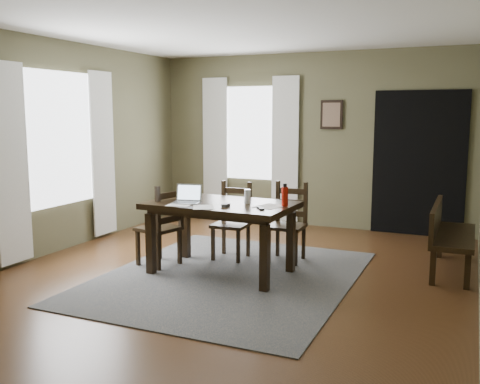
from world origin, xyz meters
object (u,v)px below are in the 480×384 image
at_px(dining_table, 221,211).
at_px(chair_back_right, 288,223).
at_px(chair_end, 162,226).
at_px(chair_back_left, 232,222).
at_px(laptop, 188,198).
at_px(bench, 447,231).
at_px(water_bottle, 285,196).

bearing_deg(dining_table, chair_back_right, 59.34).
height_order(chair_end, chair_back_left, chair_end).
bearing_deg(laptop, chair_end, 151.90).
bearing_deg(chair_back_right, chair_end, -148.13).
xyz_separation_m(bench, laptop, (-2.62, -1.25, 0.39)).
distance_m(dining_table, chair_end, 0.79).
relative_size(bench, water_bottle, 5.67).
distance_m(chair_end, laptop, 0.58).
height_order(chair_back_left, water_bottle, water_bottle).
bearing_deg(chair_back_left, laptop, -105.34).
bearing_deg(chair_back_right, laptop, -132.94).
distance_m(chair_end, bench, 3.24).
relative_size(chair_back_right, water_bottle, 3.90).
height_order(dining_table, bench, dining_table).
relative_size(laptop, water_bottle, 1.38).
xyz_separation_m(chair_back_right, bench, (1.78, 0.30, -0.00)).
xyz_separation_m(dining_table, water_bottle, (0.72, 0.05, 0.21)).
height_order(chair_end, chair_back_right, chair_end).
height_order(chair_back_right, water_bottle, water_bottle).
distance_m(dining_table, laptop, 0.39).
distance_m(laptop, water_bottle, 1.07).
distance_m(chair_back_right, water_bottle, 0.89).
bearing_deg(bench, dining_table, 115.51).
distance_m(bench, water_bottle, 1.94).
xyz_separation_m(dining_table, chair_back_left, (-0.15, 0.62, -0.25)).
bearing_deg(chair_end, water_bottle, 107.22).
bearing_deg(water_bottle, chair_back_left, 146.59).
relative_size(chair_back_left, water_bottle, 3.85).
height_order(bench, water_bottle, water_bottle).
height_order(chair_back_left, laptop, laptop).
distance_m(chair_end, chair_back_left, 0.89).
distance_m(chair_back_left, laptop, 0.89).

